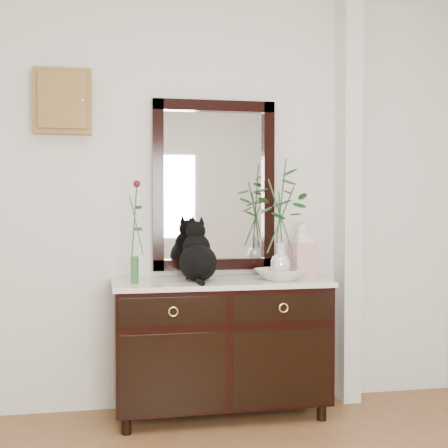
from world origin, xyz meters
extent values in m
cube|color=silver|center=(0.00, 1.98, 1.35)|extent=(3.60, 0.04, 2.70)
cube|color=silver|center=(1.00, 1.90, 1.35)|extent=(0.12, 0.20, 2.70)
cube|color=black|center=(0.10, 1.73, 0.46)|extent=(1.30, 0.50, 0.82)
cube|color=silver|center=(0.10, 1.73, 0.83)|extent=(1.33, 0.52, 0.03)
cube|color=black|center=(0.10, 1.97, 1.44)|extent=(0.80, 0.06, 1.10)
cube|color=white|center=(0.10, 1.98, 1.44)|extent=(0.66, 0.01, 0.96)
cube|color=brown|center=(-0.85, 1.94, 1.95)|extent=(0.35, 0.10, 0.40)
imported|color=silver|center=(0.46, 1.66, 0.89)|extent=(0.37, 0.37, 0.07)
camera|label=1|loc=(-0.62, -2.03, 1.33)|focal=50.00mm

